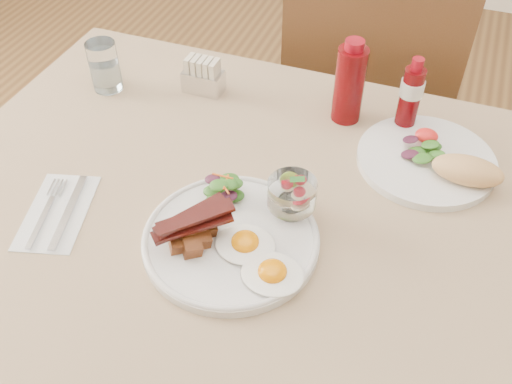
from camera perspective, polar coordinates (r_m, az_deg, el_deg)
The scene contains 13 objects.
table at distance 1.01m, azimuth 4.06°, elevation -6.24°, with size 1.33×0.88×0.75m.
chair_far at distance 1.59m, azimuth 11.08°, elevation 8.23°, with size 0.42×0.42×0.93m.
main_plate at distance 0.90m, azimuth -2.52°, elevation -4.82°, with size 0.28×0.28×0.02m, color silver.
fried_eggs at distance 0.86m, azimuth 0.25°, elevation -6.58°, with size 0.16×0.13×0.03m.
bacon_potato_pile at distance 0.88m, azimuth -6.40°, elevation -3.78°, with size 0.11×0.11×0.06m.
side_salad at distance 0.94m, azimuth -3.27°, elevation 0.25°, with size 0.08×0.08×0.04m.
fruit_cup at distance 0.90m, azimuth 3.62°, elevation -0.17°, with size 0.08×0.08×0.08m.
second_plate at distance 1.07m, azimuth 17.54°, elevation 2.94°, with size 0.26×0.25×0.06m.
ketchup_bottle at distance 1.12m, azimuth 9.33°, elevation 10.67°, with size 0.07×0.07×0.17m.
hot_sauce_bottle at distance 1.12m, azimuth 15.17°, elevation 9.23°, with size 0.06×0.06×0.15m.
sugar_caddy at distance 1.21m, azimuth -5.30°, elevation 11.35°, with size 0.08×0.05×0.08m.
water_glass at distance 1.25m, azimuth -14.87°, elevation 11.82°, with size 0.06×0.06×0.11m.
napkin_cutlery at distance 1.01m, azimuth -19.18°, elevation -1.89°, with size 0.14×0.20×0.01m.
Camera 1 is at (0.16, -0.62, 1.44)m, focal length 40.00 mm.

